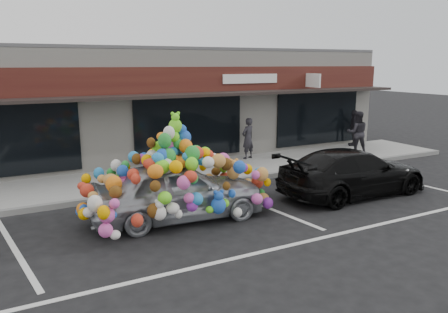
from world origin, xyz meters
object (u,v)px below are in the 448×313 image
pedestrian_c (354,128)px  pedestrian_a (248,138)px  toy_car (177,184)px  pedestrian_b (357,133)px  black_sedan (353,172)px

pedestrian_c → pedestrian_a: bearing=-52.7°
toy_car → pedestrian_b: bearing=-65.1°
toy_car → pedestrian_b: 9.68m
toy_car → pedestrian_c: toy_car is taller
black_sedan → pedestrian_c: size_ratio=2.93×
pedestrian_b → black_sedan: bearing=76.2°
pedestrian_c → toy_car: bearing=-29.4°
black_sedan → pedestrian_c: 7.21m
pedestrian_a → pedestrian_b: pedestrian_b is taller
black_sedan → pedestrian_b: (3.87, 3.81, 0.34)m
pedestrian_a → pedestrian_c: size_ratio=0.99×
black_sedan → pedestrian_c: pedestrian_c is taller
pedestrian_a → toy_car: bearing=26.6°
black_sedan → pedestrian_a: (-0.51, 5.04, 0.26)m
pedestrian_c → black_sedan: bearing=-8.2°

